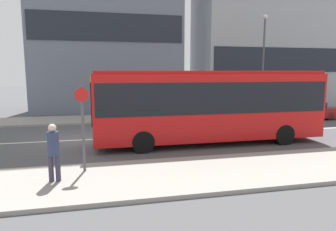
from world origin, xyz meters
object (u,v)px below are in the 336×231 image
pedestrian_near_stop (53,149)px  parked_car_0 (306,111)px  city_bus (209,102)px  bus_stop_sign (83,122)px  street_lamp (263,55)px

pedestrian_near_stop → parked_car_0: bearing=32.2°
city_bus → parked_car_0: size_ratio=2.58×
parked_car_0 → bus_stop_sign: (-15.10, -8.71, 1.17)m
pedestrian_near_stop → street_lamp: (13.49, 11.56, 3.51)m
bus_stop_sign → pedestrian_near_stop: bearing=-135.5°
bus_stop_sign → street_lamp: 16.85m
city_bus → street_lamp: (7.02, 7.35, 2.66)m
city_bus → street_lamp: size_ratio=1.45×
city_bus → bus_stop_sign: (-5.63, -3.39, -0.21)m
city_bus → pedestrian_near_stop: bearing=-152.4°
city_bus → bus_stop_sign: city_bus is taller
bus_stop_sign → street_lamp: (12.66, 10.75, 2.87)m
parked_car_0 → street_lamp: 5.15m
city_bus → street_lamp: street_lamp is taller
pedestrian_near_stop → bus_stop_sign: size_ratio=0.63×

